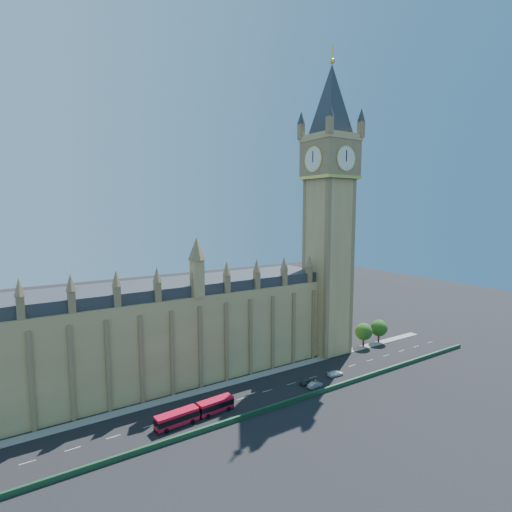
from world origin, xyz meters
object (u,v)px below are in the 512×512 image
car_grey (307,382)px  car_white (335,373)px  car_silver (315,385)px  red_bus (196,412)px

car_grey → car_white: (10.63, 0.01, -0.01)m
car_grey → car_silver: (0.50, -2.57, 0.02)m
car_silver → red_bus: bearing=80.5°
car_white → car_grey: bearing=92.7°
car_grey → car_silver: car_silver is taller
red_bus → car_silver: size_ratio=4.21×
car_grey → car_silver: bearing=-163.5°
car_silver → car_white: bearing=-81.2°
car_grey → car_white: 10.63m
car_silver → car_white: car_silver is taller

